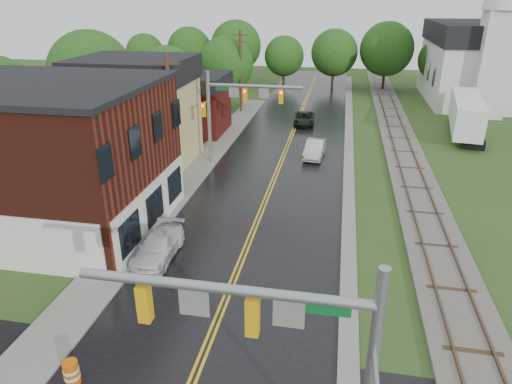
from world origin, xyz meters
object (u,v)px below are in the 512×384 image
(traffic_signal_far, at_px, (235,102))
(sedan_silver, at_px, (315,149))
(traffic_signal_near, at_px, (283,338))
(construction_barrel, at_px, (71,373))
(brick_building, at_px, (32,156))
(semi_trailer, at_px, (466,113))
(tree_left_e, at_px, (227,66))
(utility_pole_b, at_px, (171,119))
(pickup_white, at_px, (158,247))
(utility_pole_c, at_px, (241,70))
(suv_dark, at_px, (304,119))
(church, at_px, (477,54))
(tree_left_c, at_px, (167,76))
(tree_left_b, at_px, (92,76))

(traffic_signal_far, xyz_separation_m, sedan_silver, (6.04, 2.73, -4.29))
(traffic_signal_near, distance_m, construction_barrel, 9.03)
(brick_building, distance_m, semi_trailer, 37.24)
(tree_left_e, bearing_deg, traffic_signal_far, -74.11)
(utility_pole_b, distance_m, semi_trailer, 28.51)
(semi_trailer, bearing_deg, sedan_silver, -146.41)
(pickup_white, bearing_deg, utility_pole_c, 93.63)
(sedan_silver, bearing_deg, traffic_signal_far, -151.61)
(brick_building, bearing_deg, semi_trailer, 39.67)
(semi_trailer, bearing_deg, suv_dark, 176.09)
(construction_barrel, bearing_deg, semi_trailer, 59.78)
(brick_building, bearing_deg, church, 50.02)
(utility_pole_b, bearing_deg, suv_dark, 66.86)
(tree_left_c, bearing_deg, semi_trailer, -2.21)
(utility_pole_c, height_order, suv_dark, utility_pole_c)
(semi_trailer, bearing_deg, church, 75.56)
(brick_building, bearing_deg, construction_barrel, -52.68)
(brick_building, xyz_separation_m, suv_dark, (13.28, 24.79, -3.54))
(semi_trailer, bearing_deg, brick_building, -140.33)
(suv_dark, bearing_deg, traffic_signal_far, -111.03)
(suv_dark, bearing_deg, traffic_signal_near, -88.53)
(brick_building, distance_m, tree_left_b, 17.80)
(sedan_silver, xyz_separation_m, semi_trailer, (13.57, 9.01, 1.47))
(traffic_signal_far, distance_m, suv_dark, 14.17)
(brick_building, bearing_deg, tree_left_b, 107.61)
(church, relative_size, traffic_signal_near, 2.72)
(suv_dark, bearing_deg, tree_left_e, 145.08)
(utility_pole_b, xyz_separation_m, sedan_silver, (9.37, 7.73, -4.03))
(tree_left_b, bearing_deg, church, 29.99)
(utility_pole_c, relative_size, construction_barrel, 9.56)
(construction_barrel, bearing_deg, tree_left_e, 96.47)
(traffic_signal_near, bearing_deg, utility_pole_b, 117.19)
(brick_building, distance_m, traffic_signal_far, 15.03)
(church, bearing_deg, traffic_signal_far, -131.27)
(traffic_signal_far, distance_m, tree_left_e, 19.65)
(tree_left_b, height_order, semi_trailer, tree_left_b)
(suv_dark, xyz_separation_m, sedan_silver, (1.77, -10.06, 0.07))
(utility_pole_c, distance_m, tree_left_b, 16.42)
(brick_building, height_order, tree_left_e, brick_building)
(sedan_silver, height_order, pickup_white, sedan_silver)
(utility_pole_b, relative_size, tree_left_b, 0.93)
(utility_pole_b, distance_m, sedan_silver, 12.80)
(tree_left_b, relative_size, tree_left_c, 1.27)
(sedan_silver, bearing_deg, church, 58.09)
(suv_dark, bearing_deg, pickup_white, -103.01)
(tree_left_b, distance_m, construction_barrel, 31.54)
(traffic_signal_far, height_order, utility_pole_b, utility_pole_b)
(tree_left_c, distance_m, sedan_silver, 19.69)
(utility_pole_c, xyz_separation_m, construction_barrel, (2.70, -40.00, -4.25))
(brick_building, relative_size, tree_left_c, 1.87)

